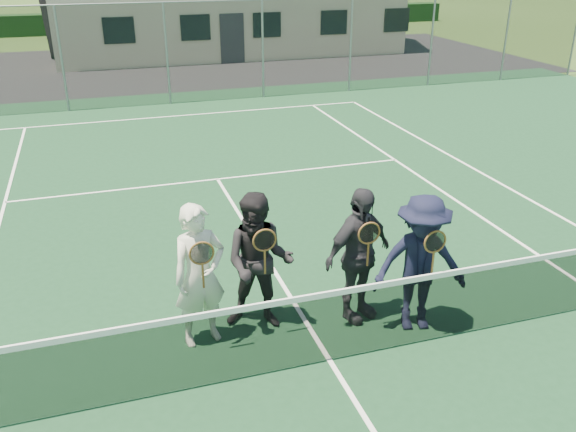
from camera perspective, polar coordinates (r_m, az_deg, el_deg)
name	(u,v)px	position (r m, az deg, el deg)	size (l,w,h in m)	color
ground	(148,68)	(25.92, -12.93, 13.36)	(220.00, 220.00, 0.00)	#2A4418
court_surface	(329,361)	(7.39, 3.88, -13.37)	(30.00, 30.00, 0.02)	#14381E
tarmac_carpark	(43,74)	(25.88, -21.94, 12.26)	(40.00, 12.00, 0.01)	black
hedge_row	(125,22)	(37.71, -14.99, 17.14)	(40.00, 1.20, 1.10)	black
court_markings	(329,360)	(7.38, 3.88, -13.28)	(11.03, 23.83, 0.01)	white
tennis_net	(330,323)	(7.08, 4.00, -9.96)	(11.68, 0.08, 1.10)	slate
perimeter_fence	(167,54)	(19.30, -11.28, 14.64)	(30.07, 0.07, 3.02)	slate
player_a	(200,276)	(7.30, -8.27, -5.53)	(0.74, 0.57, 1.80)	silver
player_b	(259,262)	(7.52, -2.72, -4.35)	(1.07, 0.97, 1.80)	black
player_c	(358,255)	(7.73, 6.59, -3.66)	(1.14, 0.78, 1.80)	#27272D
player_d	(420,264)	(7.65, 12.28, -4.40)	(1.28, 0.91, 1.80)	black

